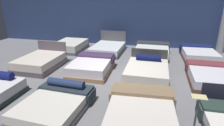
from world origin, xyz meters
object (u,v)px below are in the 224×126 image
(bed_6, at_px, (147,71))
(bed_2, at_px, (141,115))
(bed_4, at_px, (41,62))
(bed_1, at_px, (56,103))
(bed_8, at_px, (70,46))
(price_sign, at_px, (194,124))
(bed_9, at_px, (108,49))
(bed_11, at_px, (199,54))
(bed_7, at_px, (211,77))
(bed_5, at_px, (92,66))
(bed_10, at_px, (152,51))

(bed_6, bearing_deg, bed_2, -88.84)
(bed_4, bearing_deg, bed_1, -49.92)
(bed_8, relative_size, price_sign, 1.96)
(bed_4, height_order, bed_6, bed_4)
(bed_6, height_order, bed_9, bed_9)
(price_sign, bearing_deg, bed_8, 133.35)
(bed_9, xyz_separation_m, bed_11, (4.50, -0.01, 0.01))
(bed_2, bearing_deg, bed_6, 87.23)
(bed_7, height_order, bed_9, bed_9)
(bed_2, xyz_separation_m, bed_4, (-4.44, 2.81, -0.02))
(bed_8, bearing_deg, bed_5, -51.35)
(bed_9, distance_m, bed_11, 4.50)
(bed_4, bearing_deg, bed_6, 2.27)
(bed_10, distance_m, price_sign, 5.97)
(bed_4, distance_m, bed_7, 6.61)
(bed_4, xyz_separation_m, bed_5, (2.25, 0.06, 0.00))
(bed_2, distance_m, bed_8, 7.15)
(bed_1, relative_size, bed_7, 0.94)
(bed_5, height_order, bed_10, bed_5)
(bed_4, relative_size, bed_6, 0.99)
(bed_1, relative_size, bed_11, 1.00)
(bed_7, height_order, price_sign, price_sign)
(bed_7, distance_m, bed_8, 7.13)
(bed_11, bearing_deg, bed_8, 178.12)
(bed_4, xyz_separation_m, price_sign, (5.55, -3.04, 0.16))
(bed_5, distance_m, bed_11, 5.25)
(bed_5, relative_size, bed_7, 0.96)
(bed_2, relative_size, bed_9, 1.00)
(bed_6, height_order, bed_10, bed_6)
(bed_4, relative_size, bed_8, 1.00)
(bed_1, xyz_separation_m, bed_2, (2.23, -0.09, 0.06))
(bed_7, bearing_deg, bed_4, -178.96)
(bed_4, bearing_deg, bed_7, 1.51)
(bed_2, bearing_deg, price_sign, -15.45)
(bed_4, distance_m, bed_10, 5.30)
(bed_4, xyz_separation_m, bed_10, (4.49, 2.83, -0.01))
(bed_7, xyz_separation_m, price_sign, (-1.06, -3.12, 0.18))
(bed_9, relative_size, bed_11, 1.09)
(bed_6, bearing_deg, bed_10, 88.90)
(bed_4, xyz_separation_m, bed_9, (2.20, 2.85, -0.04))
(bed_7, bearing_deg, bed_6, 179.52)
(bed_8, relative_size, bed_10, 0.99)
(bed_1, distance_m, bed_8, 5.94)
(bed_7, bearing_deg, bed_2, -126.56)
(bed_2, height_order, bed_5, bed_2)
(bed_7, bearing_deg, bed_8, 157.81)
(bed_4, distance_m, price_sign, 6.34)
(bed_7, distance_m, bed_11, 2.76)
(bed_1, relative_size, bed_4, 0.99)
(bed_4, relative_size, bed_10, 0.99)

